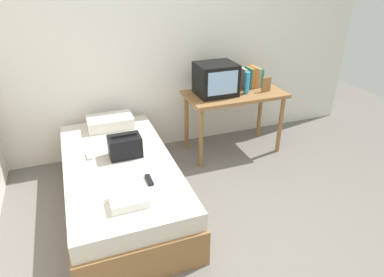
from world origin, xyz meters
name	(u,v)px	position (x,y,z in m)	size (l,w,h in m)	color
ground_plane	(240,244)	(0.00, 0.00, 0.00)	(8.00, 8.00, 0.00)	slate
wall_back	(167,42)	(0.00, 2.00, 1.30)	(5.20, 0.10, 2.60)	silver
bed	(121,183)	(-0.83, 0.89, 0.24)	(1.00, 2.00, 0.49)	olive
desk	(234,100)	(0.66, 1.51, 0.66)	(1.16, 0.60, 0.76)	olive
tv	(216,79)	(0.43, 1.54, 0.94)	(0.44, 0.39, 0.36)	black
water_bottle	(247,83)	(0.77, 1.44, 0.89)	(0.06, 0.06, 0.25)	#3399DB
book_row	(251,78)	(0.93, 1.63, 0.88)	(0.26, 0.17, 0.25)	gray
picture_frame	(266,84)	(1.02, 1.42, 0.85)	(0.11, 0.02, 0.17)	olive
pillow	(110,122)	(-0.79, 1.65, 0.55)	(0.49, 0.30, 0.12)	silver
handbag	(125,146)	(-0.75, 0.96, 0.59)	(0.30, 0.20, 0.22)	black
magazine	(110,191)	(-0.98, 0.44, 0.49)	(0.21, 0.29, 0.01)	white
remote_dark	(149,180)	(-0.64, 0.47, 0.50)	(0.04, 0.16, 0.02)	black
remote_silver	(89,156)	(-1.08, 1.06, 0.50)	(0.04, 0.14, 0.02)	#B7B7BC
folded_towel	(129,200)	(-0.86, 0.24, 0.53)	(0.28, 0.22, 0.07)	white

